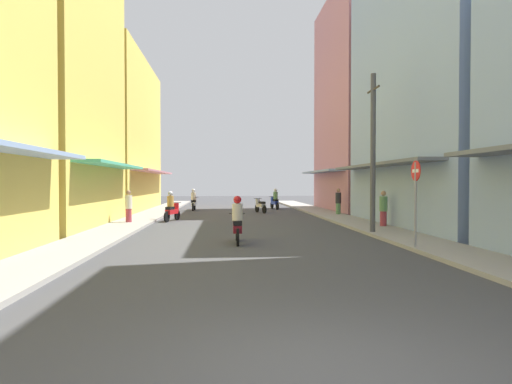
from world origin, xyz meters
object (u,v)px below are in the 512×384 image
at_px(motorbike_silver, 260,205).
at_px(pedestrian_foreground, 383,210).
at_px(utility_pole, 373,153).
at_px(motorbike_white, 194,201).
at_px(street_sign_no_entry, 416,192).
at_px(motorbike_blue, 275,200).
at_px(motorbike_red, 172,208).
at_px(pedestrian_midway, 338,202).
at_px(motorbike_maroon, 237,222).
at_px(pedestrian_far, 129,207).

bearing_deg(motorbike_silver, pedestrian_foreground, -66.33).
relative_size(motorbike_silver, utility_pole, 0.28).
xyz_separation_m(motorbike_white, pedestrian_foreground, (9.11, -12.91, 0.12)).
bearing_deg(motorbike_white, street_sign_no_entry, -67.75).
relative_size(motorbike_silver, motorbike_blue, 0.98).
bearing_deg(motorbike_blue, motorbike_red, -123.84).
bearing_deg(pedestrian_midway, pedestrian_foreground, -89.45).
relative_size(motorbike_silver, motorbike_red, 1.00).
relative_size(motorbike_white, motorbike_maroon, 1.00).
bearing_deg(pedestrian_far, pedestrian_foreground, -13.29).
bearing_deg(motorbike_silver, utility_pole, -75.29).
distance_m(pedestrian_far, utility_pole, 11.59).
height_order(pedestrian_midway, utility_pole, utility_pole).
distance_m(motorbike_blue, pedestrian_midway, 7.62).
relative_size(motorbike_red, pedestrian_foreground, 1.05).
xyz_separation_m(motorbike_red, utility_pole, (8.40, -6.50, 2.45)).
bearing_deg(pedestrian_far, motorbike_white, 76.77).
height_order(motorbike_red, street_sign_no_entry, street_sign_no_entry).
xyz_separation_m(motorbike_red, pedestrian_far, (-1.86, -1.63, 0.12)).
height_order(motorbike_blue, pedestrian_midway, pedestrian_midway).
height_order(pedestrian_foreground, pedestrian_far, pedestrian_foreground).
relative_size(motorbike_red, street_sign_no_entry, 0.66).
height_order(motorbike_red, motorbike_maroon, same).
xyz_separation_m(motorbike_silver, pedestrian_midway, (4.45, -3.17, 0.33)).
bearing_deg(pedestrian_far, motorbike_silver, 47.36).
bearing_deg(motorbike_maroon, pedestrian_midway, 60.14).
height_order(motorbike_white, motorbike_red, same).
height_order(motorbike_red, pedestrian_foreground, pedestrian_foreground).
relative_size(pedestrian_foreground, utility_pole, 0.27).
distance_m(pedestrian_midway, street_sign_no_entry, 13.28).
relative_size(pedestrian_far, utility_pole, 0.27).
bearing_deg(motorbike_silver, motorbike_blue, 69.52).
distance_m(motorbike_silver, pedestrian_far, 10.32).
height_order(motorbike_red, motorbike_blue, same).
distance_m(motorbike_white, utility_pole, 17.17).
height_order(motorbike_white, motorbike_maroon, same).
bearing_deg(utility_pole, pedestrian_foreground, 60.03).
relative_size(motorbike_blue, pedestrian_midway, 1.07).
xyz_separation_m(motorbike_blue, pedestrian_midway, (3.02, -6.99, 0.13)).
bearing_deg(utility_pole, motorbike_maroon, -159.99).
distance_m(motorbike_blue, motorbike_maroon, 18.51).
distance_m(pedestrian_foreground, pedestrian_far, 11.82).
relative_size(motorbike_white, motorbike_red, 1.04).
xyz_separation_m(motorbike_white, pedestrian_far, (-2.40, -10.19, 0.12)).
relative_size(motorbike_blue, motorbike_maroon, 0.99).
bearing_deg(utility_pole, pedestrian_midway, 82.78).
bearing_deg(pedestrian_midway, motorbike_white, 147.42).
xyz_separation_m(motorbike_silver, motorbike_red, (-5.13, -5.96, 0.20)).
distance_m(motorbike_red, pedestrian_midway, 9.97).
height_order(motorbike_red, pedestrian_far, pedestrian_far).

